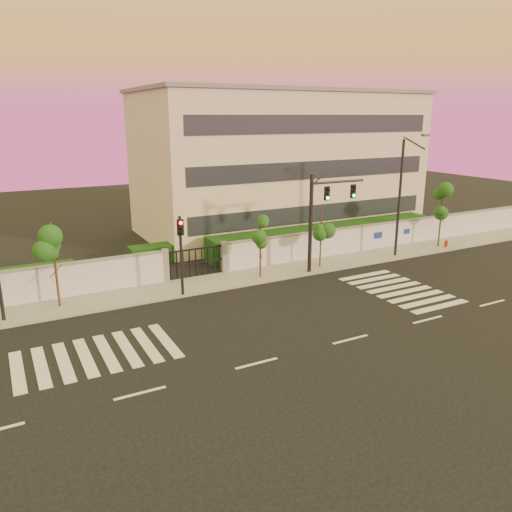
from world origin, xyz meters
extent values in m
plane|color=black|center=(0.00, 0.00, 0.00)|extent=(120.00, 120.00, 0.00)
cube|color=gray|center=(0.00, 10.50, 0.07)|extent=(60.00, 3.00, 0.15)
cube|color=silver|center=(14.50, 12.00, 1.00)|extent=(31.00, 0.30, 2.00)
cube|color=slate|center=(14.50, 12.00, 2.06)|extent=(31.00, 0.36, 0.12)
cube|color=slate|center=(-5.00, 12.00, 1.10)|extent=(0.35, 0.35, 2.20)
cube|color=slate|center=(-1.00, 12.00, 1.10)|extent=(0.35, 0.35, 2.20)
cube|color=#113610|center=(9.00, 14.50, 0.90)|extent=(20.00, 2.00, 1.80)
cube|color=#113610|center=(-3.00, 17.00, 0.60)|extent=(6.00, 1.50, 1.20)
cube|color=beige|center=(9.00, 22.00, 6.00)|extent=(24.00, 12.00, 12.00)
cube|color=#262D38|center=(9.00, 15.98, 2.50)|extent=(22.00, 0.08, 1.40)
cube|color=#262D38|center=(9.00, 15.98, 6.00)|extent=(22.00, 0.08, 1.40)
cube|color=#262D38|center=(9.00, 15.98, 9.50)|extent=(22.00, 0.08, 1.40)
cube|color=slate|center=(9.00, 22.00, 12.10)|extent=(24.40, 12.40, 0.30)
cube|color=silver|center=(-14.00, 4.00, 0.01)|extent=(0.50, 4.00, 0.02)
cube|color=silver|center=(-13.10, 4.00, 0.01)|extent=(0.50, 4.00, 0.02)
cube|color=silver|center=(-12.20, 4.00, 0.01)|extent=(0.50, 4.00, 0.02)
cube|color=silver|center=(-11.30, 4.00, 0.01)|extent=(0.50, 4.00, 0.02)
cube|color=silver|center=(-10.40, 4.00, 0.01)|extent=(0.50, 4.00, 0.02)
cube|color=silver|center=(-9.50, 4.00, 0.01)|extent=(0.50, 4.00, 0.02)
cube|color=silver|center=(-8.60, 4.00, 0.01)|extent=(0.50, 4.00, 0.02)
cube|color=silver|center=(-7.70, 4.00, 0.01)|extent=(0.50, 4.00, 0.02)
cube|color=silver|center=(7.00, 1.00, 0.01)|extent=(4.00, 0.50, 0.02)
cube|color=silver|center=(7.00, 1.90, 0.01)|extent=(4.00, 0.50, 0.02)
cube|color=silver|center=(7.00, 2.80, 0.01)|extent=(4.00, 0.50, 0.02)
cube|color=silver|center=(7.00, 3.70, 0.01)|extent=(4.00, 0.50, 0.02)
cube|color=silver|center=(7.00, 4.60, 0.01)|extent=(4.00, 0.50, 0.02)
cube|color=silver|center=(7.00, 5.50, 0.01)|extent=(4.00, 0.50, 0.02)
cube|color=silver|center=(7.00, 6.40, 0.01)|extent=(4.00, 0.50, 0.02)
cube|color=silver|center=(7.00, 7.30, 0.01)|extent=(4.00, 0.50, 0.02)
cube|color=silver|center=(-10.00, 0.00, 0.01)|extent=(2.00, 0.15, 0.01)
cube|color=silver|center=(-5.00, 0.00, 0.01)|extent=(2.00, 0.15, 0.01)
cube|color=silver|center=(0.00, 0.00, 0.01)|extent=(2.00, 0.15, 0.01)
cube|color=silver|center=(5.00, 0.00, 0.01)|extent=(2.00, 0.15, 0.01)
cube|color=silver|center=(10.00, 0.00, 0.01)|extent=(2.00, 0.15, 0.01)
cylinder|color=#382314|center=(-11.50, 10.58, 2.40)|extent=(0.13, 0.13, 4.79)
sphere|color=#164814|center=(-11.50, 10.58, 3.83)|extent=(1.19, 1.19, 1.19)
sphere|color=#164814|center=(-11.12, 10.80, 3.12)|extent=(0.91, 0.91, 0.91)
sphere|color=#164814|center=(-11.82, 10.42, 3.36)|extent=(0.86, 0.86, 0.86)
cylinder|color=#382314|center=(0.57, 9.91, 2.11)|extent=(0.11, 0.11, 4.22)
sphere|color=#164814|center=(0.57, 9.91, 3.38)|extent=(1.03, 1.03, 1.03)
sphere|color=#164814|center=(0.90, 10.09, 2.74)|extent=(0.79, 0.79, 0.79)
sphere|color=#164814|center=(0.29, 9.76, 2.95)|extent=(0.75, 0.75, 0.75)
cylinder|color=#382314|center=(5.36, 10.10, 2.00)|extent=(0.11, 0.11, 4.00)
sphere|color=#164814|center=(5.36, 10.10, 3.20)|extent=(0.99, 0.99, 0.99)
sphere|color=#164814|center=(5.67, 10.28, 2.60)|extent=(0.76, 0.76, 0.76)
sphere|color=#164814|center=(5.09, 9.96, 2.80)|extent=(0.72, 0.72, 0.72)
cylinder|color=#382314|center=(16.84, 10.20, 2.48)|extent=(0.13, 0.13, 4.96)
sphere|color=#164814|center=(16.84, 10.20, 3.97)|extent=(1.16, 1.16, 1.16)
sphere|color=#164814|center=(17.21, 10.41, 3.23)|extent=(0.88, 0.88, 0.88)
sphere|color=#164814|center=(16.53, 10.04, 3.47)|extent=(0.84, 0.84, 0.84)
cylinder|color=black|center=(3.99, 9.38, 3.31)|extent=(0.26, 0.26, 6.61)
cylinder|color=black|center=(6.02, 9.38, 5.97)|extent=(4.06, 0.31, 0.17)
cube|color=black|center=(5.16, 9.33, 5.28)|extent=(0.37, 0.19, 0.96)
sphere|color=#0CF259|center=(5.16, 9.22, 4.98)|extent=(0.21, 0.21, 0.21)
cube|color=black|center=(7.30, 9.33, 5.28)|extent=(0.37, 0.19, 0.96)
sphere|color=#0CF259|center=(7.30, 9.22, 4.98)|extent=(0.21, 0.21, 0.21)
cylinder|color=black|center=(-4.95, 9.17, 2.38)|extent=(0.17, 0.17, 4.76)
cube|color=black|center=(-4.95, 9.12, 4.12)|extent=(0.37, 0.19, 0.95)
sphere|color=red|center=(-4.95, 9.01, 4.42)|extent=(0.21, 0.21, 0.21)
cylinder|color=black|center=(11.87, 9.72, 4.28)|extent=(0.19, 0.19, 8.55)
cylinder|color=black|center=(11.87, 8.76, 8.34)|extent=(0.11, 2.05, 0.83)
cube|color=#3F3F44|center=(11.87, 7.80, 8.87)|extent=(0.53, 0.27, 0.16)
cylinder|color=#B51B0C|center=(17.09, 9.63, 0.25)|extent=(0.22, 0.22, 0.50)
cylinder|color=#B51B0C|center=(17.09, 9.63, 0.55)|extent=(0.28, 0.28, 0.10)
sphere|color=#B51B0C|center=(17.09, 9.63, 0.66)|extent=(0.18, 0.18, 0.18)
cylinder|color=#B51B0C|center=(17.09, 9.63, 0.35)|extent=(0.30, 0.18, 0.10)
camera|label=1|loc=(-14.02, -16.83, 10.13)|focal=35.00mm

